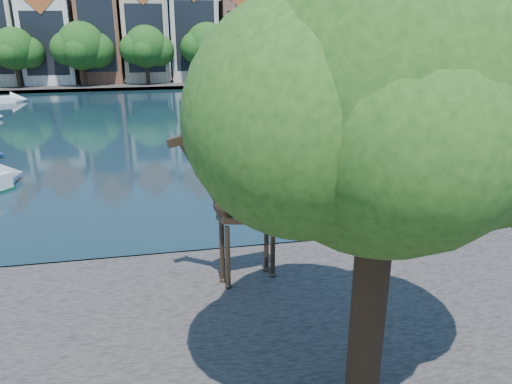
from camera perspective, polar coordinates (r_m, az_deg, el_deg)
ground at (r=20.54m, az=-18.82°, el=-8.53°), size 160.00×160.00×0.00m
water_basin at (r=43.15m, az=-15.08°, el=6.59°), size 38.00×50.00×0.08m
far_quay at (r=74.64m, az=-13.70°, el=12.19°), size 60.00×16.00×0.50m
right_quay at (r=48.22m, az=16.29°, el=8.07°), size 14.00×52.00×0.50m
plane_tree at (r=10.19m, az=15.28°, el=9.48°), size 8.32×6.40×10.62m
townhouse_west_inner at (r=75.28m, az=-22.50°, el=16.80°), size 6.43×9.18×15.15m
townhouse_center at (r=74.35m, az=-17.46°, el=18.13°), size 5.44×9.18×16.93m
townhouse_east_inner at (r=74.02m, az=-12.57°, el=18.04°), size 5.94×9.18×15.79m
townhouse_east_mid at (r=74.20m, az=-7.30°, el=18.63°), size 6.43×9.18×16.65m
townhouse_east_end at (r=74.97m, az=-2.05°, el=18.01°), size 5.44×9.18×14.43m
far_tree_west at (r=70.73m, az=-25.85°, el=14.39°), size 6.76×5.20×7.36m
far_tree_mid_west at (r=69.22m, az=-19.25°, el=15.33°), size 7.80×6.00×8.00m
far_tree_mid_east at (r=68.64m, az=-12.38°, el=15.78°), size 7.02×5.40×7.52m
far_tree_east at (r=68.98m, az=-5.46°, el=16.23°), size 7.54×5.80×7.84m
far_tree_far_east at (r=70.24m, az=1.31°, el=16.24°), size 6.76×5.20×7.36m
giraffe_statue at (r=16.69m, az=-1.74°, el=-2.03°), size 3.76×1.43×5.45m
sailboat_right_a at (r=26.55m, az=16.15°, el=-0.23°), size 6.32×3.03×10.79m
sailboat_right_b at (r=38.79m, az=2.43°, el=6.78°), size 8.23×4.11×12.05m
sailboat_right_c at (r=53.25m, az=1.99°, el=10.29°), size 5.50×3.27×10.20m
sailboat_right_d at (r=59.58m, az=-2.44°, el=11.35°), size 6.35×3.87×10.67m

